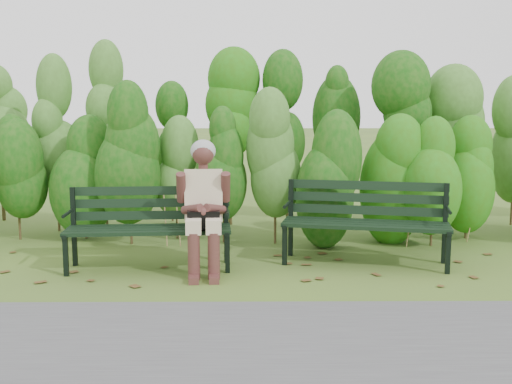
{
  "coord_description": "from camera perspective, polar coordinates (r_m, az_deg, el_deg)",
  "views": [
    {
      "loc": [
        -0.05,
        -5.71,
        1.62
      ],
      "look_at": [
        0.0,
        0.35,
        0.75
      ],
      "focal_mm": 42.0,
      "sensor_mm": 36.0,
      "label": 1
    }
  ],
  "objects": [
    {
      "name": "hedge_band",
      "position": [
        7.58,
        -0.1,
        5.42
      ],
      "size": [
        11.04,
        1.67,
        2.42
      ],
      "color": "#47381E",
      "rests_on": "ground"
    },
    {
      "name": "seated_woman",
      "position": [
        5.89,
        -5.02,
        -0.69
      ],
      "size": [
        0.54,
        0.8,
        1.29
      ],
      "color": "beige",
      "rests_on": "ground"
    },
    {
      "name": "leaf_litter",
      "position": [
        6.05,
        1.43,
        -7.33
      ],
      "size": [
        6.02,
        1.97,
        0.01
      ],
      "color": "brown",
      "rests_on": "ground"
    },
    {
      "name": "ground",
      "position": [
        5.94,
        0.03,
        -7.66
      ],
      "size": [
        80.0,
        80.0,
        0.0
      ],
      "primitive_type": "plane",
      "color": "#455C28"
    },
    {
      "name": "bench_left",
      "position": [
        6.13,
        -10.11,
        -2.7
      ],
      "size": [
        1.66,
        0.64,
        0.81
      ],
      "color": "black",
      "rests_on": "ground"
    },
    {
      "name": "bench_right",
      "position": [
        6.32,
        10.41,
        -2.21
      ],
      "size": [
        1.76,
        0.9,
        0.84
      ],
      "color": "black",
      "rests_on": "ground"
    },
    {
      "name": "footpath",
      "position": [
        3.87,
        0.35,
        -16.5
      ],
      "size": [
        60.0,
        2.5,
        0.01
      ],
      "primitive_type": "cube",
      "color": "#474749",
      "rests_on": "ground"
    }
  ]
}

